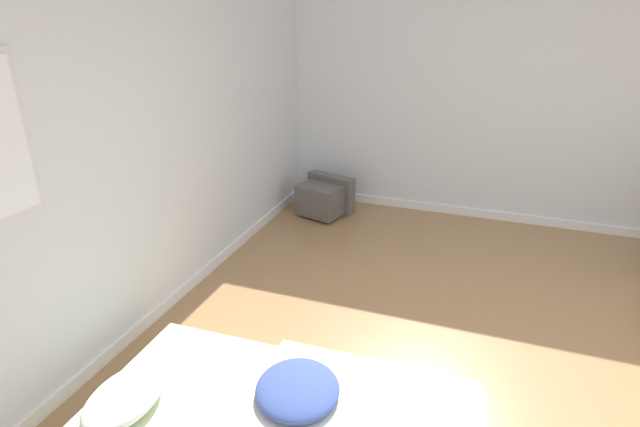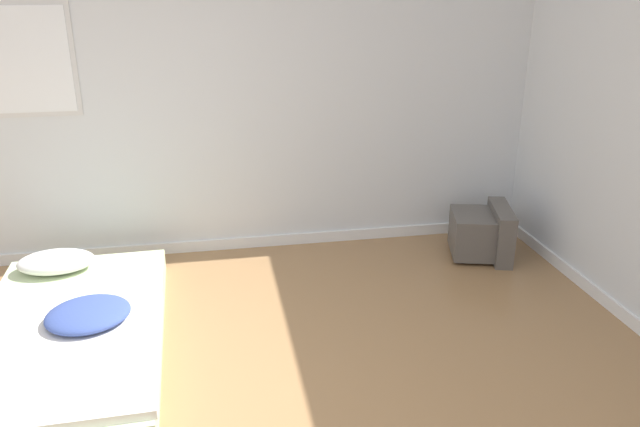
% 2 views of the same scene
% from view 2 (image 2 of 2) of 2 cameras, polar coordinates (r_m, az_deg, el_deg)
% --- Properties ---
extents(wall_back, '(8.30, 0.08, 2.60)m').
position_cam_2_polar(wall_back, '(4.87, -15.00, 10.60)').
color(wall_back, silver).
rests_on(wall_back, ground_plane).
extents(mattress_bed, '(1.15, 2.06, 0.30)m').
position_cam_2_polar(mattress_bed, '(4.07, -22.09, -10.13)').
color(mattress_bed, beige).
rests_on(mattress_bed, ground_plane).
extents(crt_tv, '(0.56, 0.59, 0.41)m').
position_cam_2_polar(crt_tv, '(5.12, 14.68, -1.71)').
color(crt_tv, '#56514C').
rests_on(crt_tv, ground_plane).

